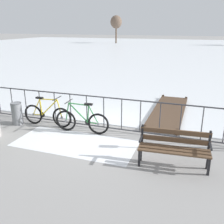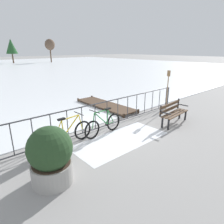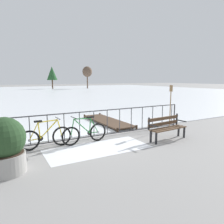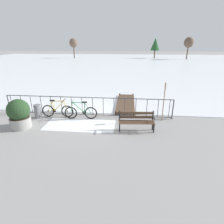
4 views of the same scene
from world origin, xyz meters
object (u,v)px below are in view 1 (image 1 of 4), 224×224
at_px(trash_bin, 17,113).
at_px(bicycle_near_railing, 82,121).
at_px(bicycle_second, 47,115).
at_px(park_bench, 174,145).

bearing_deg(trash_bin, bicycle_near_railing, 1.85).
relative_size(bicycle_second, trash_bin, 2.34).
relative_size(bicycle_near_railing, trash_bin, 2.34).
relative_size(bicycle_near_railing, park_bench, 1.05).
height_order(bicycle_second, trash_bin, bicycle_second).
height_order(bicycle_second, park_bench, bicycle_second).
distance_m(bicycle_near_railing, bicycle_second, 1.32).
xyz_separation_m(bicycle_near_railing, bicycle_second, (-1.31, 0.14, 0.00)).
distance_m(park_bench, trash_bin, 5.26).
distance_m(bicycle_near_railing, park_bench, 3.03).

